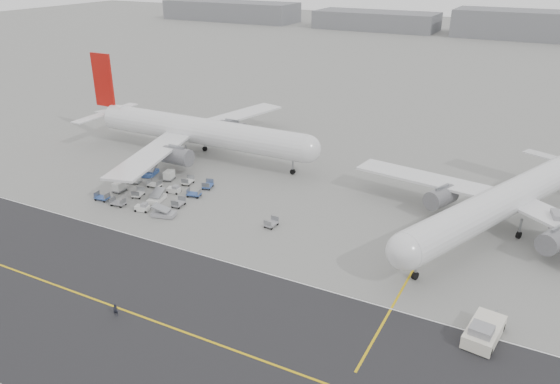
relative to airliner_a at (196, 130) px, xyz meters
The scene contains 9 objects.
ground 41.57m from the airliner_a, 53.02° to the right, with size 700.00×700.00×0.00m, color gray.
taxiway 59.23m from the airliner_a, 59.65° to the right, with size 220.00×59.00×0.03m.
horizon_buildings 233.70m from the airliner_a, 76.44° to the left, with size 520.00×28.00×28.00m, color slate, non-canonical shape.
airliner_a is the anchor object (origin of this frame).
airliner_b 64.18m from the airliner_a, ahead, with size 50.78×51.85×18.83m.
pushback_tug 75.14m from the airliner_a, 28.53° to the right, with size 4.19×9.29×2.62m.
gse_cluster 22.24m from the airliner_a, 75.38° to the right, with size 21.80×21.02×1.96m, color gray, non-canonical shape.
stray_dolly 38.29m from the airliner_a, 35.98° to the right, with size 1.50×2.44×1.50m, color silver, non-canonical shape.
ground_crew_a 58.11m from the airliner_a, 64.30° to the right, with size 0.61×0.40×1.68m, color black.
Camera 1 is at (44.00, -59.03, 41.05)m, focal length 35.00 mm.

